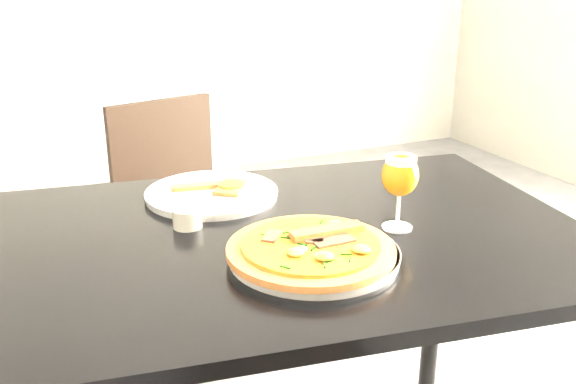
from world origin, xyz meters
name	(u,v)px	position (x,y,z in m)	size (l,w,h in m)	color
dining_table	(285,272)	(-0.04, 0.31, 0.66)	(1.31, 0.97, 0.75)	black
chair_far	(182,217)	(-0.04, 1.17, 0.46)	(0.46, 0.46, 0.83)	black
plate_main	(314,254)	(-0.04, 0.17, 0.76)	(0.31, 0.31, 0.02)	white
pizza	(311,248)	(-0.05, 0.17, 0.78)	(0.30, 0.30, 0.03)	#974C24
plate_second	(212,194)	(-0.12, 0.56, 0.76)	(0.30, 0.30, 0.02)	white
crust_scraps	(220,187)	(-0.10, 0.56, 0.77)	(0.18, 0.12, 0.01)	#974C24
loose_crust	(203,217)	(-0.17, 0.44, 0.75)	(0.11, 0.03, 0.01)	#974C24
sauce_cup	(187,217)	(-0.21, 0.41, 0.77)	(0.06, 0.06, 0.04)	beige
beer_glass	(400,176)	(0.17, 0.23, 0.86)	(0.07, 0.07, 0.16)	silver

